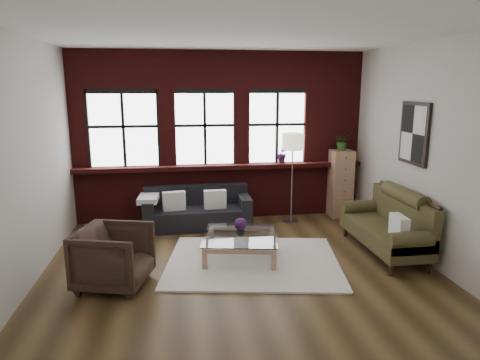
{
  "coord_description": "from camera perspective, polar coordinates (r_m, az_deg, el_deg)",
  "views": [
    {
      "loc": [
        -0.84,
        -5.69,
        2.54
      ],
      "look_at": [
        0.1,
        0.6,
        1.15
      ],
      "focal_mm": 32.0,
      "sensor_mm": 36.0,
      "label": 1
    }
  ],
  "objects": [
    {
      "name": "floor",
      "position": [
        6.29,
        -0.09,
        -11.5
      ],
      "size": [
        5.5,
        5.5,
        0.0
      ],
      "primitive_type": "plane",
      "color": "#422F18",
      "rests_on": "ground"
    },
    {
      "name": "ceiling",
      "position": [
        5.79,
        -0.11,
        18.87
      ],
      "size": [
        5.5,
        5.5,
        0.0
      ],
      "primitive_type": "plane",
      "rotation": [
        3.14,
        0.0,
        0.0
      ],
      "color": "white",
      "rests_on": "ground"
    },
    {
      "name": "wall_back",
      "position": [
        8.29,
        -2.64,
        5.8
      ],
      "size": [
        5.5,
        0.0,
        5.5
      ],
      "primitive_type": "plane",
      "rotation": [
        1.57,
        0.0,
        0.0
      ],
      "color": "beige",
      "rests_on": "ground"
    },
    {
      "name": "wall_front",
      "position": [
        3.43,
        6.03,
        -3.63
      ],
      "size": [
        5.5,
        0.0,
        5.5
      ],
      "primitive_type": "plane",
      "rotation": [
        -1.57,
        0.0,
        0.0
      ],
      "color": "beige",
      "rests_on": "ground"
    },
    {
      "name": "wall_left",
      "position": [
        6.08,
        -26.72,
        2.11
      ],
      "size": [
        0.0,
        5.0,
        5.0
      ],
      "primitive_type": "plane",
      "rotation": [
        1.57,
        0.0,
        1.57
      ],
      "color": "beige",
      "rests_on": "ground"
    },
    {
      "name": "wall_right",
      "position": [
        6.79,
        23.54,
        3.35
      ],
      "size": [
        0.0,
        5.0,
        5.0
      ],
      "primitive_type": "plane",
      "rotation": [
        1.57,
        0.0,
        -1.57
      ],
      "color": "beige",
      "rests_on": "ground"
    },
    {
      "name": "brick_backwall",
      "position": [
        8.23,
        -2.6,
        5.75
      ],
      "size": [
        5.5,
        0.12,
        3.2
      ],
      "primitive_type": null,
      "color": "#4E1212",
      "rests_on": "floor"
    },
    {
      "name": "sill_ledge",
      "position": [
        8.22,
        -2.49,
        1.8
      ],
      "size": [
        5.5,
        0.3,
        0.08
      ],
      "primitive_type": "cube",
      "color": "#4E1212",
      "rests_on": "brick_backwall"
    },
    {
      "name": "window_left",
      "position": [
        8.24,
        -15.25,
        6.39
      ],
      "size": [
        1.38,
        0.1,
        1.5
      ],
      "primitive_type": null,
      "color": "black",
      "rests_on": "brick_backwall"
    },
    {
      "name": "window_mid",
      "position": [
        8.2,
        -4.72,
        6.75
      ],
      "size": [
        1.38,
        0.1,
        1.5
      ],
      "primitive_type": null,
      "color": "black",
      "rests_on": "brick_backwall"
    },
    {
      "name": "window_right",
      "position": [
        8.41,
        4.92,
        6.89
      ],
      "size": [
        1.38,
        0.1,
        1.5
      ],
      "primitive_type": null,
      "color": "black",
      "rests_on": "brick_backwall"
    },
    {
      "name": "wall_poster",
      "position": [
        7.0,
        22.22,
        5.76
      ],
      "size": [
        0.05,
        0.74,
        0.94
      ],
      "primitive_type": null,
      "color": "black",
      "rests_on": "wall_right"
    },
    {
      "name": "shag_rug",
      "position": [
        6.43,
        1.75,
        -10.81
      ],
      "size": [
        2.79,
        2.36,
        0.03
      ],
      "primitive_type": "cube",
      "rotation": [
        0.0,
        0.0,
        -0.17
      ],
      "color": "white",
      "rests_on": "floor"
    },
    {
      "name": "dark_sofa",
      "position": [
        7.91,
        -5.72,
        -3.81
      ],
      "size": [
        1.94,
        0.78,
        0.7
      ],
      "primitive_type": null,
      "color": "black",
      "rests_on": "floor"
    },
    {
      "name": "pillow_a",
      "position": [
        7.75,
        -8.78,
        -2.78
      ],
      "size": [
        0.42,
        0.2,
        0.34
      ],
      "primitive_type": "cube",
      "rotation": [
        0.0,
        0.0,
        0.14
      ],
      "color": "white",
      "rests_on": "dark_sofa"
    },
    {
      "name": "pillow_b",
      "position": [
        7.78,
        -3.34,
        -2.6
      ],
      "size": [
        0.4,
        0.15,
        0.34
      ],
      "primitive_type": "cube",
      "rotation": [
        0.0,
        0.0,
        0.03
      ],
      "color": "white",
      "rests_on": "dark_sofa"
    },
    {
      "name": "vintage_settee",
      "position": [
        6.99,
        18.72,
        -5.36
      ],
      "size": [
        0.83,
        1.86,
        0.99
      ],
      "primitive_type": null,
      "color": "#413B1E",
      "rests_on": "floor"
    },
    {
      "name": "pillow_settee",
      "position": [
        6.45,
        20.44,
        -5.96
      ],
      "size": [
        0.17,
        0.39,
        0.34
      ],
      "primitive_type": "cube",
      "rotation": [
        0.0,
        0.0,
        -0.07
      ],
      "color": "white",
      "rests_on": "vintage_settee"
    },
    {
      "name": "armchair",
      "position": [
        5.82,
        -16.44,
        -9.82
      ],
      "size": [
        1.07,
        1.05,
        0.79
      ],
      "primitive_type": "imported",
      "rotation": [
        0.0,
        0.0,
        1.3
      ],
      "color": "#322119",
      "rests_on": "floor"
    },
    {
      "name": "coffee_table",
      "position": [
        6.55,
        0.07,
        -8.84
      ],
      "size": [
        1.28,
        1.28,
        0.37
      ],
      "primitive_type": null,
      "rotation": [
        0.0,
        0.0,
        -0.19
      ],
      "color": "tan",
      "rests_on": "shag_rug"
    },
    {
      "name": "vase",
      "position": [
        6.47,
        0.07,
        -6.78
      ],
      "size": [
        0.17,
        0.17,
        0.14
      ],
      "primitive_type": "imported",
      "rotation": [
        0.0,
        0.0,
        0.39
      ],
      "color": "#B2B2B2",
      "rests_on": "coffee_table"
    },
    {
      "name": "flowers",
      "position": [
        6.43,
        0.07,
        -5.89
      ],
      "size": [
        0.19,
        0.19,
        0.19
      ],
      "primitive_type": "sphere",
      "color": "#431B51",
      "rests_on": "vase"
    },
    {
      "name": "drawer_chest",
      "position": [
        8.71,
        13.24,
        -0.45
      ],
      "size": [
        0.41,
        0.41,
        1.33
      ],
      "primitive_type": "cube",
      "color": "tan",
      "rests_on": "floor"
    },
    {
      "name": "potted_plant_top",
      "position": [
        8.57,
        13.52,
        5.05
      ],
      "size": [
        0.34,
        0.3,
        0.36
      ],
      "primitive_type": "imported",
      "rotation": [
        0.0,
        0.0,
        0.06
      ],
      "color": "#2D5923",
      "rests_on": "drawer_chest"
    },
    {
      "name": "floor_lamp",
      "position": [
        8.06,
        6.95,
        0.69
      ],
      "size": [
        0.4,
        0.4,
        1.85
      ],
      "primitive_type": null,
      "color": "#A5A5A8",
      "rests_on": "floor"
    },
    {
      "name": "sill_plant",
      "position": [
        8.36,
        5.73,
        3.57
      ],
      "size": [
        0.25,
        0.21,
        0.39
      ],
      "primitive_type": "imported",
      "rotation": [
        0.0,
        0.0,
        -0.19
      ],
      "color": "#431B51",
      "rests_on": "sill_ledge"
    }
  ]
}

